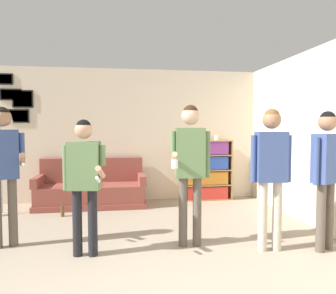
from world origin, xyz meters
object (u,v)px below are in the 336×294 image
at_px(couch, 91,191).
at_px(floor_lamp, 0,149).
at_px(person_spectator_near_bookshelf, 271,164).
at_px(person_spectator_far_right, 326,165).
at_px(bookshelf, 207,170).
at_px(person_player_foreground_center, 84,173).
at_px(bottle_on_floor, 62,211).
at_px(drinking_cup, 217,138).
at_px(person_watcher_holding_cup, 190,159).
at_px(person_player_foreground_left, 3,161).

distance_m(couch, floor_lamp, 1.76).
bearing_deg(person_spectator_near_bookshelf, person_spectator_far_right, -7.89).
relative_size(bookshelf, person_player_foreground_center, 0.78).
height_order(floor_lamp, bottle_on_floor, floor_lamp).
bearing_deg(drinking_cup, person_spectator_near_bookshelf, -93.91).
distance_m(couch, person_spectator_near_bookshelf, 3.65).
relative_size(couch, person_watcher_holding_cup, 1.14).
bearing_deg(couch, person_player_foreground_center, -87.06).
height_order(couch, drinking_cup, drinking_cup).
relative_size(bookshelf, person_watcher_holding_cup, 0.70).
bearing_deg(person_player_foreground_center, person_player_foreground_left, 156.59).
bearing_deg(bookshelf, floor_lamp, -170.75).
relative_size(couch, person_player_foreground_left, 1.16).
bearing_deg(drinking_cup, bookshelf, -179.96).
distance_m(couch, bookshelf, 2.37).
distance_m(person_player_foreground_center, drinking_cup, 3.65).
distance_m(bookshelf, bottle_on_floor, 2.95).
height_order(floor_lamp, drinking_cup, floor_lamp).
distance_m(person_watcher_holding_cup, bottle_on_floor, 2.69).
bearing_deg(couch, person_spectator_far_right, -42.57).
bearing_deg(drinking_cup, couch, -175.62).
height_order(person_spectator_near_bookshelf, person_spectator_far_right, person_spectator_near_bookshelf).
height_order(person_player_foreground_left, bottle_on_floor, person_player_foreground_left).
xyz_separation_m(bookshelf, person_watcher_holding_cup, (-0.92, -2.58, 0.49)).
relative_size(person_watcher_holding_cup, drinking_cup, 17.18).
relative_size(floor_lamp, person_watcher_holding_cup, 0.95).
distance_m(person_watcher_holding_cup, person_spectator_near_bookshelf, 0.98).
xyz_separation_m(person_player_foreground_left, person_watcher_holding_cup, (2.31, -0.31, 0.02)).
height_order(couch, bookshelf, bookshelf).
bearing_deg(person_player_foreground_left, bottle_on_floor, 71.01).
bearing_deg(person_watcher_holding_cup, person_spectator_far_right, -13.48).
distance_m(person_player_foreground_left, person_spectator_far_right, 3.98).
bearing_deg(person_player_foreground_left, person_player_foreground_center, -23.41).
relative_size(person_player_foreground_center, person_spectator_near_bookshelf, 0.92).
bearing_deg(bookshelf, couch, -175.24).
bearing_deg(person_spectator_far_right, person_player_foreground_left, 169.87).
xyz_separation_m(bookshelf, floor_lamp, (-3.82, -0.62, 0.53)).
bearing_deg(person_player_foreground_center, person_watcher_holding_cup, 5.72).
bearing_deg(person_watcher_holding_cup, person_player_foreground_left, 172.24).
distance_m(person_spectator_near_bookshelf, person_spectator_far_right, 0.68).
distance_m(person_spectator_near_bookshelf, bottle_on_floor, 3.54).
bearing_deg(person_spectator_far_right, couch, 137.43).
bearing_deg(person_spectator_near_bookshelf, person_watcher_holding_cup, 162.64).
xyz_separation_m(floor_lamp, person_spectator_far_right, (4.50, -2.35, -0.10)).
distance_m(person_watcher_holding_cup, person_spectator_far_right, 1.65).
bearing_deg(floor_lamp, person_player_foreground_left, -70.34).
relative_size(bottle_on_floor, drinking_cup, 2.38).
xyz_separation_m(couch, person_player_foreground_center, (0.13, -2.52, 0.68)).
bearing_deg(couch, bookshelf, 4.76).
relative_size(person_spectator_near_bookshelf, drinking_cup, 16.64).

